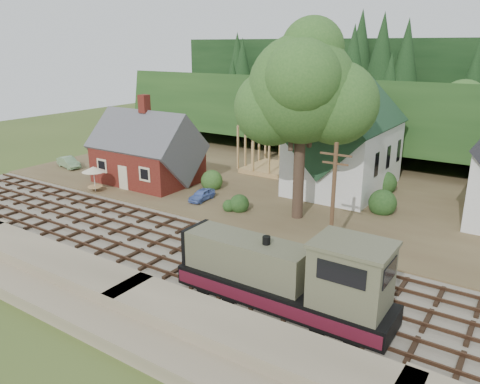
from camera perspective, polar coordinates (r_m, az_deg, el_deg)
The scene contains 16 objects.
ground at distance 32.78m, azimuth -4.26°, elevation -7.97°, with size 140.00×140.00×0.00m, color #384C1E.
embankment at distance 27.42m, azimuth -15.52°, elevation -14.10°, with size 64.00×5.00×1.60m, color #7F7259.
railroad_bed at distance 32.75m, azimuth -4.27°, elevation -7.85°, with size 64.00×11.00×0.16m, color #726B5B.
village_flat at distance 47.23m, azimuth 9.19°, elevation 0.14°, with size 64.00×26.00×0.30m, color brown.
hillside at distance 69.21m, azimuth 17.58°, elevation 4.96°, with size 70.00×28.00×8.00m, color #1E3F19.
ridge at distance 84.46m, azimuth 20.72°, elevation 6.80°, with size 80.00×20.00×12.00m, color black.
depot at distance 49.69m, azimuth -11.24°, elevation 4.55°, with size 10.80×7.41×9.00m.
church at distance 46.78m, azimuth 12.59°, elevation 6.13°, with size 8.40×15.17×13.00m.
timber_frame at distance 52.50m, azimuth 5.23°, elevation 5.56°, with size 8.20×6.20×6.99m.
lattice_tower at distance 56.87m, azimuth 8.39°, elevation 13.26°, with size 3.20×3.20×12.12m.
big_tree at distance 37.24m, azimuth 7.83°, elevation 11.41°, with size 10.90×8.40×14.70m.
telegraph_pole_near at distance 32.16m, azimuth 11.29°, elevation -0.64°, with size 2.20×0.28×8.00m.
locomotive at distance 25.64m, azimuth 6.06°, elevation -10.35°, with size 12.11×3.03×4.84m.
car_blue at distance 43.37m, azimuth -4.67°, elevation -0.33°, with size 1.25×3.10×1.06m, color #5F7ECD.
car_green at distance 58.39m, azimuth -20.16°, elevation 3.42°, with size 1.33×3.81×1.25m, color gray.
patio_set at distance 47.68m, azimuth -17.42°, elevation 2.54°, with size 2.23×2.23×2.48m.
Camera 1 is at (18.34, -23.24, 14.09)m, focal length 35.00 mm.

